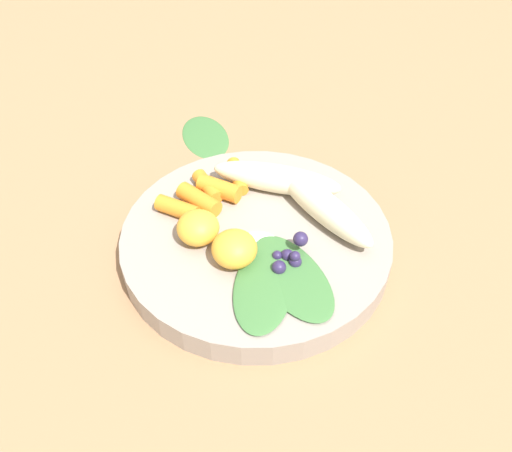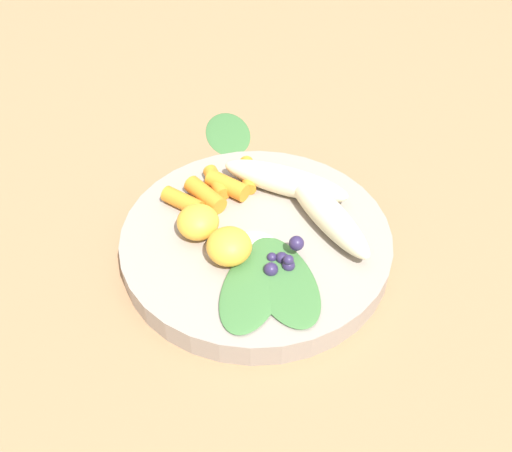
% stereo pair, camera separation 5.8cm
% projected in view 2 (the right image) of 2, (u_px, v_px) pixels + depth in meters
% --- Properties ---
extents(ground_plane, '(2.40, 2.40, 0.00)m').
position_uv_depth(ground_plane, '(256.00, 251.00, 0.61)').
color(ground_plane, '#99704C').
extents(bowl, '(0.28, 0.28, 0.03)m').
position_uv_depth(bowl, '(256.00, 242.00, 0.60)').
color(bowl, gray).
rests_on(bowl, ground_plane).
extents(banana_peeled_left, '(0.11, 0.14, 0.03)m').
position_uv_depth(banana_peeled_left, '(285.00, 181.00, 0.62)').
color(banana_peeled_left, beige).
rests_on(banana_peeled_left, bowl).
extents(banana_peeled_right, '(0.04, 0.15, 0.03)m').
position_uv_depth(banana_peeled_right, '(327.00, 213.00, 0.59)').
color(banana_peeled_right, beige).
rests_on(banana_peeled_right, bowl).
extents(orange_segment_near, '(0.04, 0.04, 0.03)m').
position_uv_depth(orange_segment_near, '(229.00, 246.00, 0.55)').
color(orange_segment_near, '#F4A833').
rests_on(orange_segment_near, bowl).
extents(orange_segment_far, '(0.04, 0.04, 0.03)m').
position_uv_depth(orange_segment_far, '(198.00, 222.00, 0.58)').
color(orange_segment_far, '#F4A833').
rests_on(orange_segment_far, bowl).
extents(carrot_front, '(0.04, 0.05, 0.02)m').
position_uv_depth(carrot_front, '(248.00, 175.00, 0.65)').
color(carrot_front, orange).
rests_on(carrot_front, bowl).
extents(carrot_mid_left, '(0.04, 0.05, 0.02)m').
position_uv_depth(carrot_mid_left, '(227.00, 186.00, 0.63)').
color(carrot_mid_left, orange).
rests_on(carrot_mid_left, bowl).
extents(carrot_mid_right, '(0.02, 0.05, 0.02)m').
position_uv_depth(carrot_mid_right, '(216.00, 182.00, 0.63)').
color(carrot_mid_right, orange).
rests_on(carrot_mid_right, bowl).
extents(carrot_rear, '(0.03, 0.05, 0.02)m').
position_uv_depth(carrot_rear, '(205.00, 195.00, 0.62)').
color(carrot_rear, orange).
rests_on(carrot_rear, bowl).
extents(carrot_small, '(0.04, 0.05, 0.02)m').
position_uv_depth(carrot_small, '(183.00, 201.00, 0.61)').
color(carrot_small, orange).
rests_on(carrot_small, bowl).
extents(blueberry_pile, '(0.05, 0.03, 0.03)m').
position_uv_depth(blueberry_pile, '(284.00, 258.00, 0.55)').
color(blueberry_pile, '#2D234C').
rests_on(blueberry_pile, bowl).
extents(coconut_shred_patch, '(0.05, 0.05, 0.00)m').
position_uv_depth(coconut_shred_patch, '(255.00, 249.00, 0.57)').
color(coconut_shred_patch, white).
rests_on(coconut_shred_patch, bowl).
extents(kale_leaf_left, '(0.12, 0.12, 0.01)m').
position_uv_depth(kale_leaf_left, '(253.00, 286.00, 0.54)').
color(kale_leaf_left, '#3D7038').
rests_on(kale_leaf_left, bowl).
extents(kale_leaf_right, '(0.08, 0.13, 0.01)m').
position_uv_depth(kale_leaf_right, '(283.00, 280.00, 0.54)').
color(kale_leaf_right, '#3D7038').
rests_on(kale_leaf_right, bowl).
extents(kale_leaf_stray, '(0.09, 0.11, 0.01)m').
position_uv_depth(kale_leaf_stray, '(228.00, 132.00, 0.76)').
color(kale_leaf_stray, '#3D7038').
rests_on(kale_leaf_stray, ground_plane).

